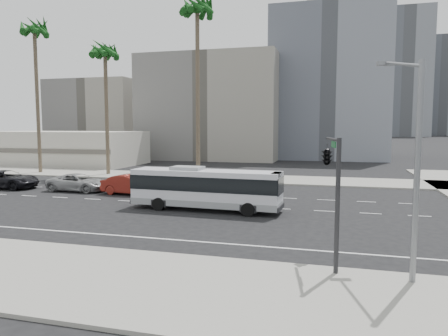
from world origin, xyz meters
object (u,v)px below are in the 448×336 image
(car_c, at_px, (6,179))
(streetlight_corner, at_px, (413,153))
(city_bus, at_px, (206,188))
(palm_mid, at_px, (105,55))
(car_a, at_px, (131,185))
(car_b, at_px, (78,182))
(palm_far, at_px, (34,33))
(palm_near, at_px, (197,12))
(traffic_signal, at_px, (328,157))

(car_c, height_order, streetlight_corner, streetlight_corner)
(city_bus, distance_m, car_c, 21.68)
(palm_mid, bearing_deg, car_a, -52.37)
(car_b, distance_m, streetlight_corner, 29.92)
(car_c, relative_size, streetlight_corner, 0.71)
(car_c, distance_m, palm_far, 20.53)
(car_a, xyz_separation_m, palm_far, (-18.51, 11.70, 16.08))
(city_bus, bearing_deg, car_b, 161.65)
(palm_near, bearing_deg, traffic_signal, -59.41)
(palm_mid, bearing_deg, streetlight_corner, -43.65)
(car_b, distance_m, palm_mid, 18.15)
(car_a, distance_m, car_c, 13.00)
(car_c, height_order, traffic_signal, traffic_signal)
(city_bus, xyz_separation_m, palm_mid, (-17.58, 16.91, 12.48))
(car_c, bearing_deg, streetlight_corner, -119.08)
(city_bus, relative_size, streetlight_corner, 1.23)
(car_b, xyz_separation_m, traffic_signal, (21.96, -13.68, 3.70))
(city_bus, relative_size, traffic_signal, 1.97)
(car_a, relative_size, car_c, 0.84)
(traffic_signal, relative_size, palm_near, 0.28)
(palm_mid, distance_m, palm_far, 9.51)
(car_a, distance_m, palm_near, 20.02)
(traffic_signal, distance_m, palm_far, 44.66)
(car_c, bearing_deg, traffic_signal, -117.84)
(car_a, xyz_separation_m, traffic_signal, (16.46, -13.14, 3.63))
(car_c, bearing_deg, palm_mid, -19.88)
(city_bus, xyz_separation_m, car_a, (-8.13, 4.65, -0.73))
(city_bus, xyz_separation_m, streetlight_corner, (11.39, -10.72, 3.25))
(car_b, bearing_deg, car_c, 93.21)
(car_c, bearing_deg, palm_near, -59.09)
(car_b, bearing_deg, city_bus, -110.33)
(streetlight_corner, height_order, palm_mid, palm_mid)
(car_b, relative_size, palm_near, 0.29)
(car_a, bearing_deg, car_c, 94.53)
(car_c, distance_m, palm_near, 25.05)
(streetlight_corner, xyz_separation_m, palm_far, (-38.02, 27.07, 12.10))
(streetlight_corner, distance_m, traffic_signal, 3.79)
(streetlight_corner, xyz_separation_m, traffic_signal, (-3.05, 2.23, -0.35))
(palm_near, height_order, palm_far, palm_near)
(car_a, xyz_separation_m, car_c, (-13.00, 0.19, -0.00))
(palm_near, distance_m, palm_far, 20.90)
(car_a, bearing_deg, palm_far, 63.07)
(streetlight_corner, bearing_deg, palm_far, 132.01)
(car_a, bearing_deg, traffic_signal, -123.23)
(traffic_signal, xyz_separation_m, palm_near, (-14.10, 23.85, 13.12))
(car_c, relative_size, palm_near, 0.31)
(palm_mid, bearing_deg, car_c, -106.37)
(palm_near, xyz_separation_m, palm_far, (-20.87, 0.98, -0.67))
(palm_mid, bearing_deg, city_bus, -43.88)
(city_bus, xyz_separation_m, palm_near, (-5.76, 15.36, 16.02))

